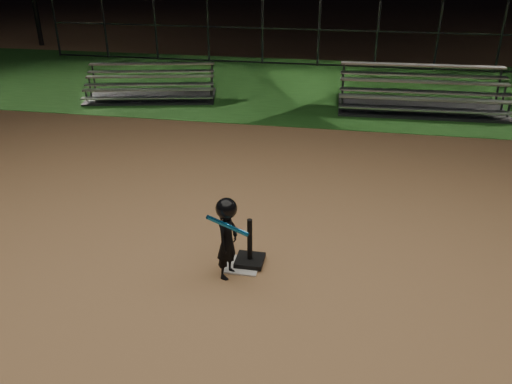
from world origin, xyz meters
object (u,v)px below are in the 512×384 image
(batting_tee, at_px, (250,255))
(child_batter, at_px, (227,236))
(bleacher_left, at_px, (151,92))
(bleacher_right, at_px, (421,101))
(home_plate, at_px, (243,265))

(batting_tee, xyz_separation_m, child_batter, (-0.23, -0.33, 0.46))
(bleacher_left, distance_m, bleacher_right, 7.39)
(child_batter, relative_size, bleacher_right, 0.26)
(home_plate, height_order, bleacher_left, bleacher_left)
(home_plate, distance_m, child_batter, 0.65)
(batting_tee, height_order, bleacher_left, bleacher_left)
(batting_tee, height_order, child_batter, child_batter)
(home_plate, xyz_separation_m, child_batter, (-0.14, -0.24, 0.59))
(bleacher_right, bearing_deg, home_plate, -112.73)
(child_batter, distance_m, bleacher_left, 9.12)
(home_plate, distance_m, batting_tee, 0.17)
(bleacher_right, bearing_deg, batting_tee, -112.39)
(home_plate, bearing_deg, bleacher_right, 69.13)
(batting_tee, xyz_separation_m, bleacher_right, (3.01, 8.03, 0.08))
(home_plate, distance_m, bleacher_right, 8.68)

